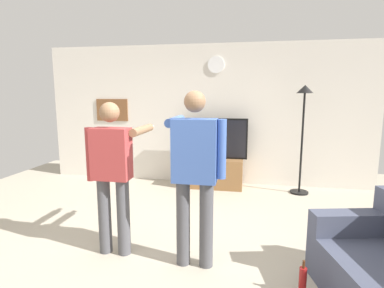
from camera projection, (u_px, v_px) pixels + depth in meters
name	position (u px, v px, depth m)	size (l,w,h in m)	color
ground_plane	(167.00, 255.00, 3.39)	(8.40, 8.40, 0.00)	#B2A893
back_wall	(205.00, 115.00, 6.04)	(6.40, 0.10, 2.70)	silver
tv_stand	(213.00, 173.00, 5.83)	(1.10, 0.51, 0.55)	olive
television	(214.00, 138.00, 5.77)	(1.25, 0.07, 0.76)	black
wall_clock	(216.00, 65.00, 5.79)	(0.31, 0.31, 0.03)	white
framed_picture	(112.00, 110.00, 6.31)	(0.67, 0.04, 0.45)	brown
floor_lamp	(303.00, 117.00, 5.29)	(0.32, 0.32, 1.91)	black
person_standing_nearer_lamp	(113.00, 170.00, 3.30)	(0.58, 0.78, 1.67)	#4C4C51
person_standing_nearer_couch	(195.00, 168.00, 3.05)	(0.62, 0.78, 1.79)	#4C4C51
beverage_bottle	(303.00, 282.00, 2.67)	(0.07, 0.07, 0.34)	maroon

